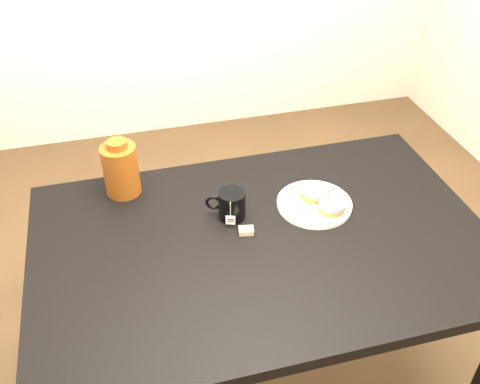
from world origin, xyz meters
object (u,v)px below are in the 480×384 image
Objects in this scene: table at (262,258)px; bagel_package at (121,169)px; teabag_pouch at (246,231)px; bagel_front at (332,207)px; mug at (231,205)px; bagel_back at (315,192)px; plate at (314,203)px.

bagel_package is (-0.39, 0.35, 0.18)m from table.
table is at bearing -40.22° from teabag_pouch.
teabag_pouch is at bearing -42.01° from bagel_package.
teabag_pouch reaches higher than table.
table is 0.28m from bagel_front.
table is 0.19m from mug.
teabag_pouch is (0.03, -0.09, -0.04)m from mug.
mug is (-0.07, 0.12, 0.13)m from table.
bagel_back is at bearing 106.48° from bagel_front.
plate is (0.21, 0.11, 0.09)m from table.
bagel_back is 1.02× the size of mug.
bagel_package is (-0.64, 0.29, 0.07)m from bagel_front.
teabag_pouch is (-0.25, -0.07, -0.00)m from plate.
bagel_back is at bearing 69.63° from plate.
mug is 0.10m from teabag_pouch.
bagel_back is at bearing 23.71° from mug.
teabag_pouch is at bearing -175.48° from bagel_front.
table is at bearing -147.11° from bagel_back.
bagel_package is (-0.32, 0.22, 0.04)m from mug.
bagel_package reaches higher than bagel_front.
bagel_front is (0.04, -0.05, 0.02)m from plate.
bagel_back is (0.01, 0.04, 0.02)m from plate.
bagel_back is 0.09m from bagel_front.
teabag_pouch is (-0.29, -0.02, -0.02)m from bagel_front.
bagel_front is 0.80× the size of mug.
table is 0.55m from bagel_package.
bagel_back reaches higher than table.
mug reaches higher than plate.
bagel_front reaches higher than teabag_pouch.
mug reaches higher than table.
bagel_package is at bearing 137.99° from teabag_pouch.
bagel_back is at bearing 22.15° from teabag_pouch.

